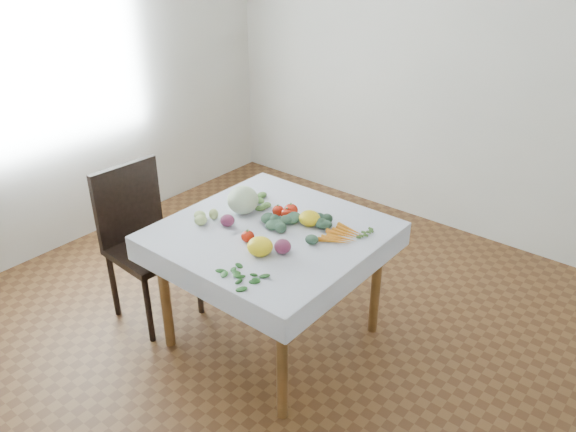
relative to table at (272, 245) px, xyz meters
The scene contains 20 objects.
ground 0.65m from the table, ahead, with size 4.00×4.00×0.00m, color brown.
back_wall 2.12m from the table, 90.00° to the left, with size 4.00×0.04×2.70m, color silver.
left_wall 2.12m from the table, behind, with size 0.04×4.00×2.70m, color silver.
table is the anchor object (origin of this frame).
tablecloth 0.10m from the table, ahead, with size 1.12×1.12×0.01m, color silver.
chair 0.87m from the table, 161.03° to the right, with size 0.47×0.47×0.99m.
cabbage 0.32m from the table, 168.96° to the left, with size 0.18×0.18×0.16m, color beige.
tomato_a 0.24m from the table, 95.89° to the left, with size 0.08×0.08×0.07m, color red.
tomato_b 0.22m from the table, 117.34° to the left, with size 0.07×0.07×0.06m, color red.
tomato_c 0.20m from the table, 95.48° to the left, with size 0.07×0.07×0.06m, color red.
tomato_d 0.22m from the table, 93.98° to the right, with size 0.07×0.07×0.06m, color red.
heirloom_back 0.26m from the table, 53.10° to the left, with size 0.12×0.12×0.08m, color yellow.
heirloom_front 0.30m from the table, 61.98° to the right, with size 0.13×0.13×0.09m, color yellow.
onion_a 0.28m from the table, 150.59° to the right, with size 0.08×0.08×0.07m, color #581934.
onion_b 0.29m from the table, 36.11° to the right, with size 0.09×0.09×0.07m, color #581934.
tomatillo_cluster 0.45m from the table, 155.84° to the right, with size 0.11×0.12×0.05m.
carrot_bunch 0.41m from the table, 26.37° to the left, with size 0.17×0.23×0.03m.
kale_bunch 0.21m from the table, 53.44° to the left, with size 0.34×0.32×0.05m.
basil_bunch 0.49m from the table, 67.10° to the right, with size 0.24×0.16×0.01m.
dill_bunch 0.37m from the table, 149.60° to the left, with size 0.28×0.20×0.03m.
Camera 1 is at (1.78, -2.04, 2.28)m, focal length 35.00 mm.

